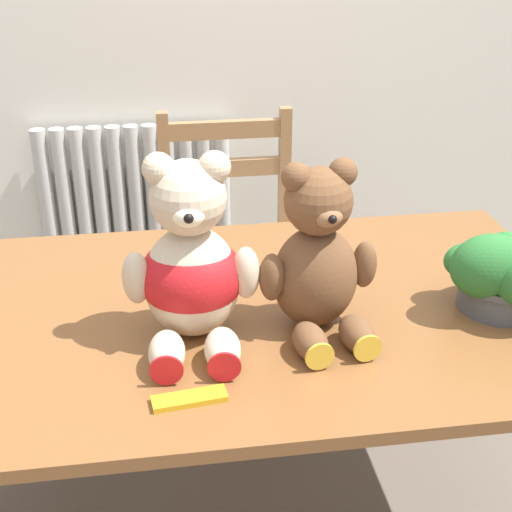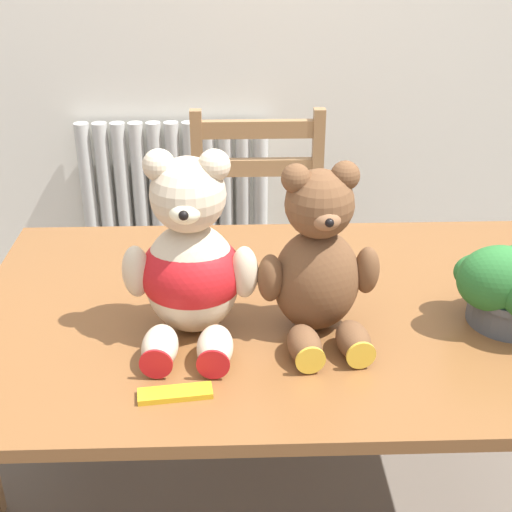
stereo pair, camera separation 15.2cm
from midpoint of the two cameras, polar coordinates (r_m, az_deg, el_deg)
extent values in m
cylinder|color=beige|center=(3.04, -17.54, 2.53)|extent=(0.06, 0.06, 0.78)
cylinder|color=beige|center=(3.03, -16.23, 2.63)|extent=(0.06, 0.06, 0.78)
cylinder|color=beige|center=(3.02, -14.91, 2.73)|extent=(0.06, 0.06, 0.78)
cylinder|color=beige|center=(3.01, -13.57, 2.82)|extent=(0.06, 0.06, 0.78)
cylinder|color=beige|center=(3.00, -12.24, 2.92)|extent=(0.06, 0.06, 0.78)
cylinder|color=beige|center=(3.00, -10.89, 3.01)|extent=(0.06, 0.06, 0.78)
cylinder|color=beige|center=(2.99, -9.54, 3.10)|extent=(0.06, 0.06, 0.78)
cylinder|color=beige|center=(2.99, -8.19, 3.19)|extent=(0.06, 0.06, 0.78)
cylinder|color=beige|center=(2.99, -6.84, 3.28)|extent=(0.06, 0.06, 0.78)
cylinder|color=beige|center=(3.00, -5.49, 3.37)|extent=(0.06, 0.06, 0.78)
cylinder|color=beige|center=(3.00, -4.15, 3.45)|extent=(0.06, 0.06, 0.78)
cube|color=beige|center=(3.16, -10.32, -3.13)|extent=(0.78, 0.10, 0.04)
cube|color=brown|center=(1.69, -0.78, -4.45)|extent=(1.45, 0.94, 0.03)
cube|color=brown|center=(2.28, -19.47, -7.67)|extent=(0.06, 0.06, 0.68)
cube|color=brown|center=(2.39, 14.23, -5.19)|extent=(0.06, 0.06, 0.68)
cube|color=#997047|center=(2.45, -3.66, -0.26)|extent=(0.46, 0.40, 0.03)
cube|color=#997047|center=(2.44, 1.83, -6.86)|extent=(0.04, 0.04, 0.45)
cube|color=#997047|center=(2.41, -8.13, -7.59)|extent=(0.04, 0.04, 0.45)
cube|color=#997047|center=(2.63, 0.55, 1.87)|extent=(0.04, 0.04, 0.94)
cube|color=#997047|center=(2.60, -8.62, 1.29)|extent=(0.04, 0.04, 0.94)
cube|color=#997047|center=(2.46, -4.31, 10.03)|extent=(0.38, 0.03, 0.06)
cube|color=#997047|center=(2.50, -4.20, 7.02)|extent=(0.38, 0.03, 0.06)
ellipsoid|color=beige|center=(1.54, -7.99, -2.12)|extent=(0.21, 0.18, 0.25)
sphere|color=beige|center=(1.45, -8.47, 4.59)|extent=(0.16, 0.16, 0.16)
sphere|color=beige|center=(1.43, -6.41, 7.04)|extent=(0.07, 0.07, 0.07)
sphere|color=beige|center=(1.44, -10.86, 6.81)|extent=(0.07, 0.07, 0.07)
ellipsoid|color=white|center=(1.40, -8.52, 3.22)|extent=(0.07, 0.06, 0.05)
sphere|color=black|center=(1.38, -8.57, 2.91)|extent=(0.02, 0.02, 0.02)
ellipsoid|color=beige|center=(1.50, -3.70, -1.42)|extent=(0.06, 0.06, 0.12)
ellipsoid|color=beige|center=(1.52, -12.41, -1.80)|extent=(0.06, 0.06, 0.12)
ellipsoid|color=beige|center=(1.47, -5.68, -7.55)|extent=(0.08, 0.13, 0.08)
cylinder|color=red|center=(1.42, -5.65, -8.93)|extent=(0.07, 0.01, 0.07)
ellipsoid|color=beige|center=(1.48, -10.11, -7.72)|extent=(0.08, 0.13, 0.08)
cylinder|color=red|center=(1.43, -10.26, -9.10)|extent=(0.07, 0.01, 0.07)
ellipsoid|color=red|center=(1.53, -8.02, -1.71)|extent=(0.23, 0.20, 0.18)
ellipsoid|color=brown|center=(1.56, 1.99, -1.75)|extent=(0.21, 0.19, 0.23)
sphere|color=brown|center=(1.48, 2.10, 4.35)|extent=(0.15, 0.15, 0.15)
sphere|color=brown|center=(1.48, 4.05, 6.66)|extent=(0.06, 0.06, 0.06)
sphere|color=brown|center=(1.45, 0.20, 6.29)|extent=(0.06, 0.06, 0.06)
ellipsoid|color=#8C5F3F|center=(1.44, 2.77, 3.14)|extent=(0.07, 0.06, 0.05)
sphere|color=black|center=(1.42, 3.11, 2.87)|extent=(0.02, 0.02, 0.02)
ellipsoid|color=brown|center=(1.57, 5.94, -0.76)|extent=(0.06, 0.06, 0.11)
ellipsoid|color=brown|center=(1.51, -1.61, -1.79)|extent=(0.06, 0.06, 0.11)
ellipsoid|color=brown|center=(1.52, 5.24, -6.32)|extent=(0.08, 0.13, 0.07)
cylinder|color=gold|center=(1.48, 6.02, -7.46)|extent=(0.06, 0.01, 0.06)
ellipsoid|color=brown|center=(1.49, 1.45, -6.95)|extent=(0.08, 0.13, 0.07)
cylinder|color=gold|center=(1.45, 2.12, -8.14)|extent=(0.06, 0.01, 0.06)
cylinder|color=#4C5156|center=(1.73, 16.54, -2.82)|extent=(0.19, 0.19, 0.08)
cylinder|color=#4C5156|center=(1.71, 16.68, -1.88)|extent=(0.20, 0.20, 0.02)
ellipsoid|color=#286B2D|center=(1.75, 16.95, 0.03)|extent=(0.12, 0.10, 0.11)
ellipsoid|color=#286B2D|center=(1.71, 14.21, -0.43)|extent=(0.12, 0.09, 0.09)
ellipsoid|color=#286B2D|center=(1.64, 15.67, -0.86)|extent=(0.18, 0.13, 0.15)
cube|color=gold|center=(1.40, -8.52, -11.33)|extent=(0.15, 0.06, 0.01)
camera|label=1|loc=(0.08, -92.86, -1.45)|focal=50.00mm
camera|label=2|loc=(0.08, 87.14, 1.45)|focal=50.00mm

